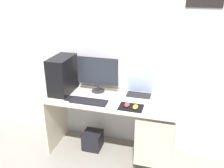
{
  "coord_description": "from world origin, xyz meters",
  "views": [
    {
      "loc": [
        0.69,
        -2.42,
        1.97
      ],
      "look_at": [
        0.0,
        0.0,
        0.93
      ],
      "focal_mm": 38.98,
      "sensor_mm": 36.0,
      "label": 1
    }
  ],
  "objects_px": {
    "cell_phone": "(69,98)",
    "keyboard": "(89,101)",
    "laptop": "(139,92)",
    "mouse_right": "(135,107)",
    "monitor": "(97,73)",
    "mouse_left": "(127,105)",
    "subwoofer": "(93,140)",
    "pc_tower": "(63,75)"
  },
  "relations": [
    {
      "from": "keyboard",
      "to": "cell_phone",
      "type": "xyz_separation_m",
      "value": [
        -0.25,
        0.03,
        -0.01
      ]
    },
    {
      "from": "keyboard",
      "to": "cell_phone",
      "type": "relative_size",
      "value": 3.23
    },
    {
      "from": "subwoofer",
      "to": "pc_tower",
      "type": "bearing_deg",
      "value": 178.85
    },
    {
      "from": "laptop",
      "to": "mouse_left",
      "type": "xyz_separation_m",
      "value": [
        -0.07,
        -0.31,
        -0.03
      ]
    },
    {
      "from": "pc_tower",
      "to": "laptop",
      "type": "bearing_deg",
      "value": 8.9
    },
    {
      "from": "cell_phone",
      "to": "subwoofer",
      "type": "relative_size",
      "value": 0.57
    },
    {
      "from": "pc_tower",
      "to": "laptop",
      "type": "xyz_separation_m",
      "value": [
        0.9,
        0.14,
        -0.17
      ]
    },
    {
      "from": "pc_tower",
      "to": "mouse_right",
      "type": "relative_size",
      "value": 4.56
    },
    {
      "from": "pc_tower",
      "to": "subwoofer",
      "type": "height_order",
      "value": "pc_tower"
    },
    {
      "from": "cell_phone",
      "to": "keyboard",
      "type": "bearing_deg",
      "value": -5.82
    },
    {
      "from": "mouse_right",
      "to": "subwoofer",
      "type": "height_order",
      "value": "mouse_right"
    },
    {
      "from": "mouse_left",
      "to": "cell_phone",
      "type": "distance_m",
      "value": 0.68
    },
    {
      "from": "mouse_left",
      "to": "cell_phone",
      "type": "height_order",
      "value": "mouse_left"
    },
    {
      "from": "laptop",
      "to": "mouse_left",
      "type": "distance_m",
      "value": 0.32
    },
    {
      "from": "laptop",
      "to": "keyboard",
      "type": "distance_m",
      "value": 0.6
    },
    {
      "from": "monitor",
      "to": "cell_phone",
      "type": "distance_m",
      "value": 0.44
    },
    {
      "from": "laptop",
      "to": "cell_phone",
      "type": "xyz_separation_m",
      "value": [
        -0.75,
        -0.3,
        -0.04
      ]
    },
    {
      "from": "pc_tower",
      "to": "cell_phone",
      "type": "xyz_separation_m",
      "value": [
        0.14,
        -0.16,
        -0.21
      ]
    },
    {
      "from": "keyboard",
      "to": "subwoofer",
      "type": "relative_size",
      "value": 1.85
    },
    {
      "from": "mouse_left",
      "to": "mouse_right",
      "type": "xyz_separation_m",
      "value": [
        0.09,
        -0.02,
        0.0
      ]
    },
    {
      "from": "keyboard",
      "to": "pc_tower",
      "type": "bearing_deg",
      "value": 154.63
    },
    {
      "from": "mouse_right",
      "to": "cell_phone",
      "type": "height_order",
      "value": "mouse_right"
    },
    {
      "from": "monitor",
      "to": "pc_tower",
      "type": "bearing_deg",
      "value": -163.7
    },
    {
      "from": "laptop",
      "to": "monitor",
      "type": "bearing_deg",
      "value": -177.19
    },
    {
      "from": "monitor",
      "to": "mouse_right",
      "type": "distance_m",
      "value": 0.64
    },
    {
      "from": "pc_tower",
      "to": "mouse_right",
      "type": "distance_m",
      "value": 0.96
    },
    {
      "from": "pc_tower",
      "to": "monitor",
      "type": "distance_m",
      "value": 0.41
    },
    {
      "from": "laptop",
      "to": "cell_phone",
      "type": "distance_m",
      "value": 0.81
    },
    {
      "from": "pc_tower",
      "to": "keyboard",
      "type": "height_order",
      "value": "pc_tower"
    },
    {
      "from": "subwoofer",
      "to": "cell_phone",
      "type": "bearing_deg",
      "value": -143.67
    },
    {
      "from": "laptop",
      "to": "keyboard",
      "type": "height_order",
      "value": "laptop"
    },
    {
      "from": "mouse_left",
      "to": "laptop",
      "type": "bearing_deg",
      "value": 76.43
    },
    {
      "from": "laptop",
      "to": "mouse_right",
      "type": "distance_m",
      "value": 0.33
    },
    {
      "from": "mouse_right",
      "to": "cell_phone",
      "type": "relative_size",
      "value": 0.74
    },
    {
      "from": "monitor",
      "to": "mouse_left",
      "type": "relative_size",
      "value": 5.25
    },
    {
      "from": "laptop",
      "to": "subwoofer",
      "type": "xyz_separation_m",
      "value": [
        -0.54,
        -0.15,
        -0.68
      ]
    },
    {
      "from": "monitor",
      "to": "mouse_left",
      "type": "distance_m",
      "value": 0.56
    },
    {
      "from": "laptop",
      "to": "subwoofer",
      "type": "height_order",
      "value": "laptop"
    },
    {
      "from": "monitor",
      "to": "mouse_left",
      "type": "bearing_deg",
      "value": -33.46
    },
    {
      "from": "mouse_left",
      "to": "mouse_right",
      "type": "relative_size",
      "value": 1.0
    },
    {
      "from": "mouse_left",
      "to": "subwoofer",
      "type": "bearing_deg",
      "value": 161.27
    },
    {
      "from": "keyboard",
      "to": "mouse_right",
      "type": "xyz_separation_m",
      "value": [
        0.53,
        -0.0,
        0.01
      ]
    }
  ]
}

